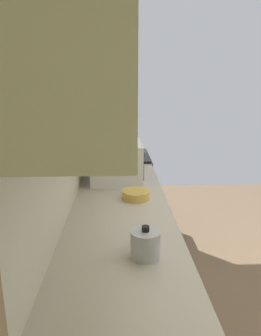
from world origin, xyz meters
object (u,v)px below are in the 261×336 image
object	(u,v)px
bowl	(136,194)
microwave	(117,161)
kettle	(145,243)
oven_range	(121,195)

from	to	relation	value
bowl	microwave	bearing A→B (deg)	15.39
microwave	kettle	bearing A→B (deg)	-173.81
oven_range	bowl	size ratio (longest dim) A/B	5.95
microwave	bowl	size ratio (longest dim) A/B	2.82
bowl	kettle	size ratio (longest dim) A/B	1.03
bowl	oven_range	bearing A→B (deg)	4.28
oven_range	kettle	size ratio (longest dim) A/B	6.14
bowl	kettle	world-z (taller)	kettle
microwave	bowl	distance (m)	0.50
oven_range	bowl	world-z (taller)	oven_range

